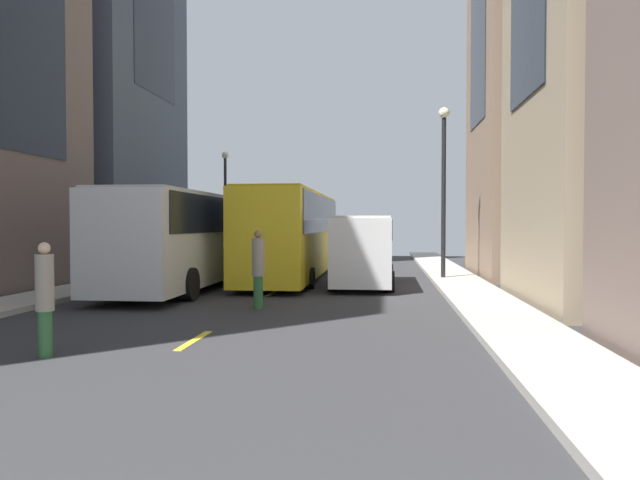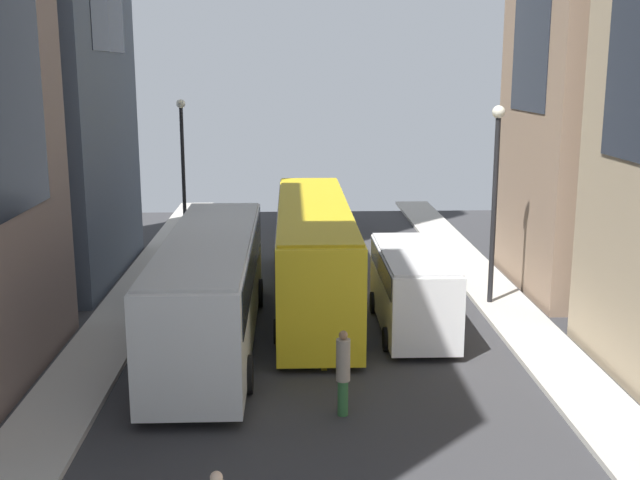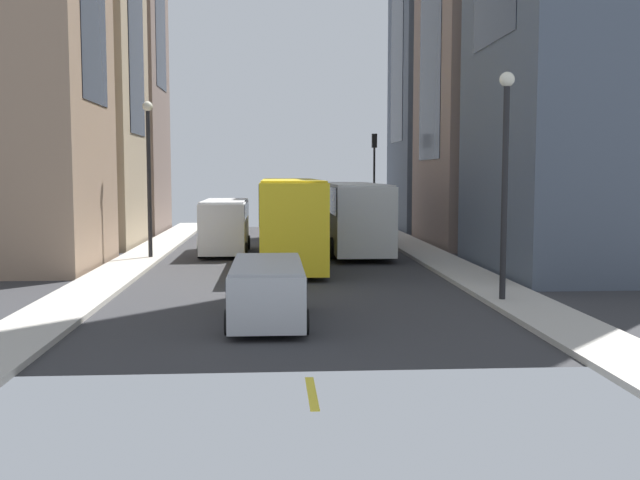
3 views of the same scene
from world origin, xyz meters
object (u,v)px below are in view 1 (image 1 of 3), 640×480
Objects in this scene: pedestrian_walking_far at (45,296)px; pedestrian_crossing_near at (258,267)px; streetcar_yellow at (294,228)px; car_silver_0 at (339,245)px; city_bus_white at (189,232)px; delivery_van_white at (363,245)px.

pedestrian_crossing_near is at bearing -6.98° from pedestrian_walking_far.
streetcar_yellow reaches higher than pedestrian_walking_far.
pedestrian_crossing_near is at bearing -91.25° from car_silver_0.
car_silver_0 is at bearing -13.56° from pedestrian_crossing_near.
city_bus_white is at bearing 20.22° from pedestrian_walking_far.
streetcar_yellow reaches higher than delivery_van_white.
streetcar_yellow is at bearing -93.88° from car_silver_0.
pedestrian_walking_far is (-5.04, -12.48, -0.45)m from delivery_van_white.
delivery_van_white is at bearing 9.72° from city_bus_white.
pedestrian_crossing_near is (-0.50, -22.82, 0.21)m from car_silver_0.
delivery_van_white is at bearing -7.80° from pedestrian_walking_far.
city_bus_white is 2.56× the size of car_silver_0.
city_bus_white is at bearing -127.54° from streetcar_yellow.
car_silver_0 is at bearing 8.46° from pedestrian_walking_far.
city_bus_white is 2.00× the size of delivery_van_white.
streetcar_yellow reaches higher than car_silver_0.
pedestrian_crossing_near reaches higher than pedestrian_walking_far.
city_bus_white is 5.63× the size of pedestrian_crossing_near.
delivery_van_white is 13.47m from pedestrian_walking_far.
streetcar_yellow reaches higher than pedestrian_crossing_near.
streetcar_yellow is at bearing 52.46° from city_bus_white.
pedestrian_crossing_near is at bearing -112.81° from delivery_van_white.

